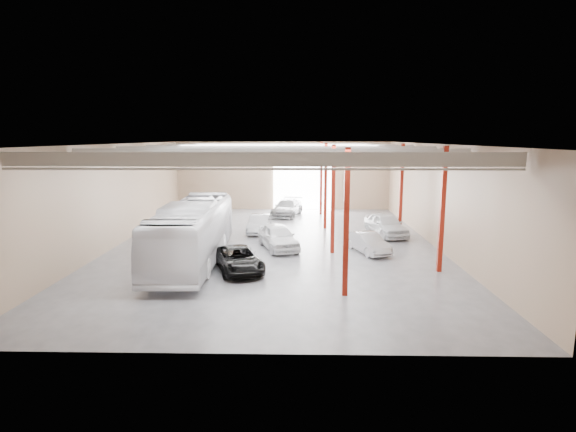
{
  "coord_description": "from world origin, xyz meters",
  "views": [
    {
      "loc": [
        1.55,
        -30.52,
        7.44
      ],
      "look_at": [
        0.89,
        -0.7,
        2.2
      ],
      "focal_mm": 28.0,
      "sensor_mm": 36.0,
      "label": 1
    }
  ],
  "objects_px": {
    "car_row_a": "(278,237)",
    "car_row_b": "(259,224)",
    "black_sedan": "(238,259)",
    "car_right_near": "(368,243)",
    "coach_bus": "(193,232)",
    "car_right_far": "(386,225)",
    "car_row_c": "(287,208)"
  },
  "relations": [
    {
      "from": "black_sedan",
      "to": "car_right_near",
      "type": "xyz_separation_m",
      "value": [
        7.93,
        4.29,
        -0.02
      ]
    },
    {
      "from": "black_sedan",
      "to": "car_right_near",
      "type": "bearing_deg",
      "value": 8.9
    },
    {
      "from": "coach_bus",
      "to": "car_right_near",
      "type": "relative_size",
      "value": 3.28
    },
    {
      "from": "coach_bus",
      "to": "car_right_far",
      "type": "distance_m",
      "value": 15.11
    },
    {
      "from": "black_sedan",
      "to": "car_row_a",
      "type": "bearing_deg",
      "value": 49.27
    },
    {
      "from": "car_right_far",
      "to": "car_right_near",
      "type": "bearing_deg",
      "value": -125.28
    },
    {
      "from": "black_sedan",
      "to": "car_row_a",
      "type": "distance_m",
      "value": 5.58
    },
    {
      "from": "car_row_c",
      "to": "car_right_near",
      "type": "distance_m",
      "value": 14.98
    },
    {
      "from": "car_row_b",
      "to": "car_right_far",
      "type": "relative_size",
      "value": 0.85
    },
    {
      "from": "car_row_a",
      "to": "car_row_b",
      "type": "height_order",
      "value": "car_row_a"
    },
    {
      "from": "car_row_a",
      "to": "coach_bus",
      "type": "bearing_deg",
      "value": -165.48
    },
    {
      "from": "car_row_b",
      "to": "coach_bus",
      "type": "bearing_deg",
      "value": -107.92
    },
    {
      "from": "car_right_near",
      "to": "black_sedan",
      "type": "bearing_deg",
      "value": -171.46
    },
    {
      "from": "coach_bus",
      "to": "car_right_near",
      "type": "height_order",
      "value": "coach_bus"
    },
    {
      "from": "car_row_a",
      "to": "car_row_b",
      "type": "bearing_deg",
      "value": 89.47
    },
    {
      "from": "car_row_a",
      "to": "car_right_far",
      "type": "relative_size",
      "value": 0.97
    },
    {
      "from": "black_sedan",
      "to": "car_row_a",
      "type": "xyz_separation_m",
      "value": [
        2.02,
        5.2,
        0.15
      ]
    },
    {
      "from": "coach_bus",
      "to": "car_row_b",
      "type": "distance_m",
      "value": 9.13
    },
    {
      "from": "coach_bus",
      "to": "car_right_near",
      "type": "xyz_separation_m",
      "value": [
        10.89,
        2.35,
        -1.17
      ]
    },
    {
      "from": "coach_bus",
      "to": "car_right_near",
      "type": "bearing_deg",
      "value": 10.71
    },
    {
      "from": "car_row_c",
      "to": "black_sedan",
      "type": "bearing_deg",
      "value": -84.2
    },
    {
      "from": "car_right_near",
      "to": "car_row_b",
      "type": "bearing_deg",
      "value": 121.41
    },
    {
      "from": "car_right_near",
      "to": "car_right_far",
      "type": "relative_size",
      "value": 0.8
    },
    {
      "from": "car_right_near",
      "to": "car_row_a",
      "type": "bearing_deg",
      "value": 151.4
    },
    {
      "from": "car_row_b",
      "to": "car_right_near",
      "type": "xyz_separation_m",
      "value": [
        7.62,
        -6.11,
        -0.05
      ]
    },
    {
      "from": "car_row_a",
      "to": "car_row_b",
      "type": "distance_m",
      "value": 5.47
    },
    {
      "from": "car_row_c",
      "to": "car_row_a",
      "type": "bearing_deg",
      "value": -78.25
    },
    {
      "from": "car_row_a",
      "to": "car_right_near",
      "type": "height_order",
      "value": "car_row_a"
    },
    {
      "from": "black_sedan",
      "to": "car_row_b",
      "type": "xyz_separation_m",
      "value": [
        0.31,
        10.4,
        0.03
      ]
    },
    {
      "from": "coach_bus",
      "to": "car_row_b",
      "type": "height_order",
      "value": "coach_bus"
    },
    {
      "from": "black_sedan",
      "to": "car_right_far",
      "type": "distance_m",
      "value": 13.86
    },
    {
      "from": "coach_bus",
      "to": "car_row_b",
      "type": "relative_size",
      "value": 3.06
    }
  ]
}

